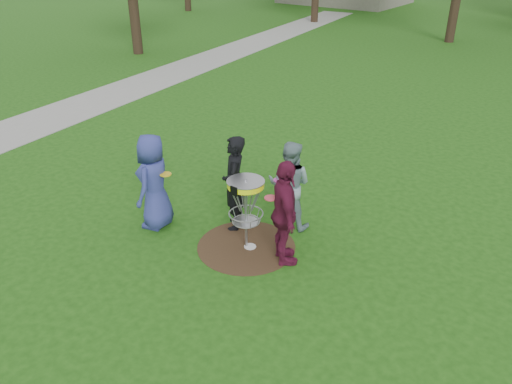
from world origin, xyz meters
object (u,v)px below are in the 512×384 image
Objects in this scene: player_black at (234,183)px; player_grey at (289,185)px; disc_golf_basket at (246,197)px; player_blue at (154,182)px; player_maroon at (285,214)px.

player_grey is at bearing 92.58° from player_black.
player_grey is 1.12m from disc_golf_basket.
disc_golf_basket is (0.62, -0.45, 0.09)m from player_black.
player_grey is (2.07, 1.50, -0.06)m from player_blue.
disc_golf_basket is at bearing 47.74° from player_maroon.
player_black is at bearing 143.89° from disc_golf_basket.
player_black is at bearing 21.87° from player_grey.
player_maroon is at bearing 102.88° from player_grey.
player_maroon is at bearing 2.48° from disc_golf_basket.
player_blue is 1.07× the size of player_grey.
player_black is 1.04m from player_grey.
player_maroon reaches higher than player_blue.
player_black is at bearing 28.74° from player_maroon.
player_black reaches higher than disc_golf_basket.
disc_golf_basket is (-0.79, -0.03, 0.07)m from player_maroon.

